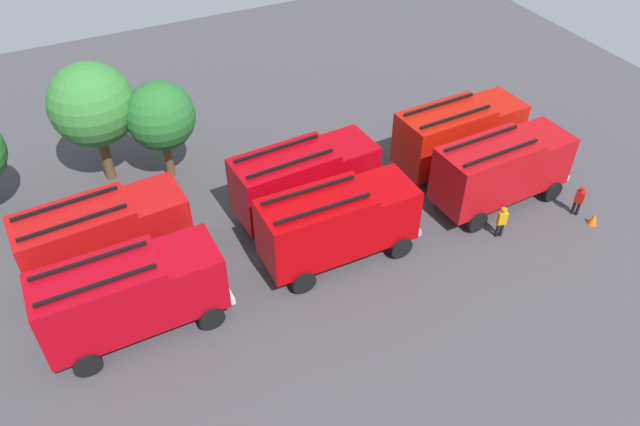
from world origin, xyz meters
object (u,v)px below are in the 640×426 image
fire_truck_4 (305,178)px  traffic_cone_1 (56,319)px  fire_truck_1 (338,222)px  tree_2 (92,105)px  fire_truck_0 (131,294)px  firefighter_3 (579,200)px  traffic_cone_2 (594,219)px  fire_truck_2 (502,168)px  fire_truck_5 (459,133)px  firefighter_2 (432,122)px  firefighter_1 (502,221)px  traffic_cone_0 (461,133)px  fire_truck_3 (104,234)px  tree_3 (160,116)px  firefighter_0 (291,154)px

fire_truck_4 → traffic_cone_1: (-12.19, -1.96, -1.86)m
fire_truck_1 → tree_2: (-8.10, 10.78, 2.25)m
fire_truck_0 → firefighter_3: bearing=-7.3°
traffic_cone_1 → traffic_cone_2: 24.98m
fire_truck_2 → fire_truck_5: 3.50m
fire_truck_2 → fire_truck_5: (-0.02, 3.50, 0.00)m
firefighter_2 → fire_truck_2: bearing=162.5°
firefighter_2 → fire_truck_0: bearing=97.0°
fire_truck_0 → traffic_cone_2: bearing=-9.8°
fire_truck_1 → firefighter_1: size_ratio=4.30×
firefighter_2 → traffic_cone_0: firefighter_2 is taller
fire_truck_0 → fire_truck_3: same height
fire_truck_0 → firefighter_2: bearing=18.7°
firefighter_3 → tree_2: size_ratio=0.25×
traffic_cone_0 → traffic_cone_2: bearing=-82.4°
fire_truck_3 → tree_3: bearing=49.9°
tree_3 → traffic_cone_0: size_ratio=9.50×
fire_truck_5 → fire_truck_4: bearing=177.2°
fire_truck_1 → firefighter_3: (12.08, -2.45, -1.25)m
fire_truck_0 → firefighter_2: size_ratio=4.16×
fire_truck_2 → firefighter_1: bearing=-126.7°
traffic_cone_2 → fire_truck_1: bearing=164.6°
fire_truck_0 → firefighter_1: fire_truck_0 is taller
fire_truck_5 → firefighter_3: size_ratio=4.49×
firefighter_3 → fire_truck_4: bearing=123.4°
fire_truck_5 → traffic_cone_1: fire_truck_5 is taller
fire_truck_1 → tree_3: 10.92m
firefighter_2 → fire_truck_4: bearing=94.6°
firefighter_2 → traffic_cone_2: firefighter_2 is taller
firefighter_3 → traffic_cone_0: 8.26m
fire_truck_3 → fire_truck_5: same height
fire_truck_3 → traffic_cone_0: bearing=1.5°
fire_truck_4 → tree_3: size_ratio=1.34×
fire_truck_0 → fire_truck_2: (18.18, 0.30, 0.00)m
fire_truck_4 → tree_3: tree_3 is taller
fire_truck_2 → firefighter_1: fire_truck_2 is taller
firefighter_3 → traffic_cone_0: bearing=66.6°
traffic_cone_1 → firefighter_0: bearing=23.2°
fire_truck_4 → fire_truck_5: size_ratio=1.00×
tree_2 → traffic_cone_0: (19.21, -5.05, -4.12)m
tree_3 → traffic_cone_0: (16.25, -3.78, -3.39)m
fire_truck_0 → tree_2: size_ratio=1.11×
fire_truck_2 → fire_truck_4: (-9.03, 3.48, 0.00)m
tree_2 → fire_truck_0: bearing=-95.3°
fire_truck_1 → fire_truck_3: (-9.36, 3.67, 0.00)m
fire_truck_0 → traffic_cone_0: bearing=15.1°
firefighter_3 → traffic_cone_1: bearing=140.4°
firefighter_0 → firefighter_2: size_ratio=1.04×
fire_truck_5 → traffic_cone_1: (-21.20, -1.97, -1.86)m
fire_truck_4 → firefighter_0: (0.83, 3.61, -1.12)m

